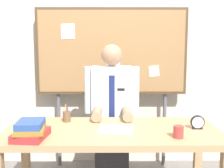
{
  "coord_description": "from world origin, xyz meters",
  "views": [
    {
      "loc": [
        -0.01,
        -2.35,
        1.46
      ],
      "look_at": [
        0.0,
        0.18,
        1.1
      ],
      "focal_mm": 47.33,
      "sensor_mm": 36.0,
      "label": 1
    }
  ],
  "objects": [
    {
      "name": "desk",
      "position": [
        0.0,
        0.0,
        0.67
      ],
      "size": [
        1.76,
        0.79,
        0.75
      ],
      "color": "tan",
      "rests_on": "ground_plane"
    },
    {
      "name": "pen_holder",
      "position": [
        -0.41,
        0.24,
        0.8
      ],
      "size": [
        0.07,
        0.07,
        0.16
      ],
      "color": "brown",
      "rests_on": "desk"
    },
    {
      "name": "back_wall",
      "position": [
        0.0,
        1.21,
        1.35
      ],
      "size": [
        6.4,
        0.08,
        2.7
      ],
      "primitive_type": "cube",
      "color": "beige",
      "rests_on": "ground_plane"
    },
    {
      "name": "bulletin_board",
      "position": [
        -0.0,
        1.0,
        1.34
      ],
      "size": [
        1.7,
        0.09,
        1.85
      ],
      "color": "#4C3823",
      "rests_on": "ground_plane"
    },
    {
      "name": "book_stack",
      "position": [
        -0.6,
        -0.24,
        0.82
      ],
      "size": [
        0.25,
        0.31,
        0.13
      ],
      "color": "#B22D2D",
      "rests_on": "desk"
    },
    {
      "name": "coffee_mug",
      "position": [
        0.49,
        -0.22,
        0.8
      ],
      "size": [
        0.08,
        0.08,
        0.09
      ],
      "primitive_type": "cylinder",
      "color": "#B23833",
      "rests_on": "desk"
    },
    {
      "name": "desk_clock",
      "position": [
        0.7,
        0.0,
        0.81
      ],
      "size": [
        0.11,
        0.04,
        0.11
      ],
      "color": "black",
      "rests_on": "desk"
    },
    {
      "name": "person",
      "position": [
        0.0,
        0.58,
        0.68
      ],
      "size": [
        0.55,
        0.56,
        1.44
      ],
      "color": "#2D2D33",
      "rests_on": "ground_plane"
    },
    {
      "name": "open_notebook",
      "position": [
        0.03,
        -0.02,
        0.76
      ],
      "size": [
        0.3,
        0.25,
        0.01
      ],
      "primitive_type": "cube",
      "rotation": [
        0.0,
        0.0,
        -0.09
      ],
      "color": "silver",
      "rests_on": "desk"
    }
  ]
}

